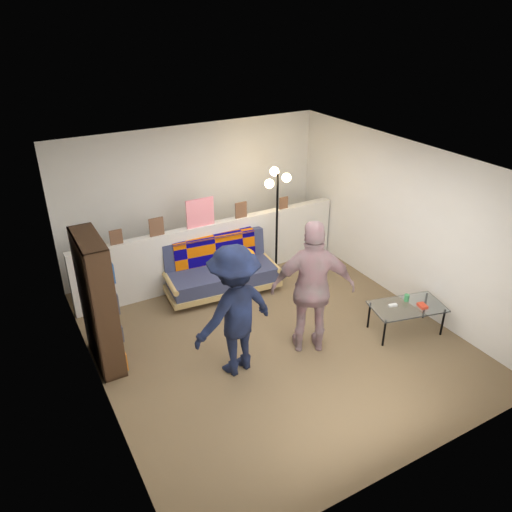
{
  "coord_description": "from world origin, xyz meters",
  "views": [
    {
      "loc": [
        -2.9,
        -4.77,
        4.09
      ],
      "look_at": [
        0.0,
        0.4,
        1.05
      ],
      "focal_mm": 35.0,
      "sensor_mm": 36.0,
      "label": 1
    }
  ],
  "objects_px": {
    "person_left": "(235,311)",
    "coffee_table": "(408,307)",
    "futon_sofa": "(221,270)",
    "floor_lamp": "(277,201)",
    "person_right": "(313,288)",
    "bookshelf": "(99,307)"
  },
  "relations": [
    {
      "from": "person_left",
      "to": "floor_lamp",
      "type": "bearing_deg",
      "value": -143.32
    },
    {
      "from": "person_right",
      "to": "person_left",
      "type": "bearing_deg",
      "value": 21.71
    },
    {
      "from": "coffee_table",
      "to": "person_left",
      "type": "distance_m",
      "value": 2.48
    },
    {
      "from": "person_left",
      "to": "person_right",
      "type": "distance_m",
      "value": 1.05
    },
    {
      "from": "bookshelf",
      "to": "coffee_table",
      "type": "distance_m",
      "value": 4.03
    },
    {
      "from": "person_left",
      "to": "coffee_table",
      "type": "bearing_deg",
      "value": 158.42
    },
    {
      "from": "person_right",
      "to": "futon_sofa",
      "type": "bearing_deg",
      "value": -51.46
    },
    {
      "from": "bookshelf",
      "to": "futon_sofa",
      "type": "bearing_deg",
      "value": 23.13
    },
    {
      "from": "person_right",
      "to": "coffee_table",
      "type": "bearing_deg",
      "value": -166.9
    },
    {
      "from": "coffee_table",
      "to": "person_left",
      "type": "relative_size",
      "value": 0.64
    },
    {
      "from": "futon_sofa",
      "to": "bookshelf",
      "type": "height_order",
      "value": "bookshelf"
    },
    {
      "from": "futon_sofa",
      "to": "bookshelf",
      "type": "distance_m",
      "value": 2.26
    },
    {
      "from": "person_left",
      "to": "bookshelf",
      "type": "bearing_deg",
      "value": -45.09
    },
    {
      "from": "coffee_table",
      "to": "floor_lamp",
      "type": "xyz_separation_m",
      "value": [
        -0.68,
        2.33,
        0.9
      ]
    },
    {
      "from": "coffee_table",
      "to": "floor_lamp",
      "type": "bearing_deg",
      "value": 106.3
    },
    {
      "from": "futon_sofa",
      "to": "bookshelf",
      "type": "bearing_deg",
      "value": -156.87
    },
    {
      "from": "bookshelf",
      "to": "coffee_table",
      "type": "relative_size",
      "value": 1.6
    },
    {
      "from": "futon_sofa",
      "to": "floor_lamp",
      "type": "xyz_separation_m",
      "value": [
        1.04,
        0.07,
        0.93
      ]
    },
    {
      "from": "futon_sofa",
      "to": "floor_lamp",
      "type": "height_order",
      "value": "floor_lamp"
    },
    {
      "from": "floor_lamp",
      "to": "coffee_table",
      "type": "bearing_deg",
      "value": -73.7
    },
    {
      "from": "futon_sofa",
      "to": "person_right",
      "type": "height_order",
      "value": "person_right"
    },
    {
      "from": "bookshelf",
      "to": "person_left",
      "type": "height_order",
      "value": "bookshelf"
    }
  ]
}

